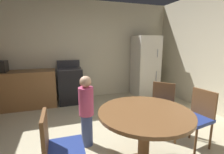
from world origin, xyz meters
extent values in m
cube|color=beige|center=(0.00, 2.82, 1.35)|extent=(5.55, 0.12, 2.70)
cube|color=olive|center=(-1.60, 2.42, 0.45)|extent=(1.75, 0.60, 0.90)
cube|color=black|center=(-0.37, 2.42, 0.45)|extent=(0.60, 0.60, 0.90)
cube|color=#38383D|center=(-0.37, 2.42, 0.91)|extent=(0.60, 0.60, 0.02)
cube|color=#38383D|center=(-0.37, 2.70, 1.01)|extent=(0.60, 0.04, 0.18)
cube|color=silver|center=(1.81, 2.37, 0.88)|extent=(0.68, 0.66, 1.76)
cylinder|color=#B2B2B7|center=(1.99, 2.03, 1.28)|extent=(0.02, 0.02, 0.22)
cylinder|color=#B2B2B7|center=(1.99, 2.03, 0.63)|extent=(0.02, 0.02, 0.30)
cylinder|color=brown|center=(0.29, -0.31, 0.36)|extent=(0.14, 0.14, 0.72)
cylinder|color=brown|center=(0.29, -0.31, 0.74)|extent=(1.12, 1.12, 0.04)
cylinder|color=brown|center=(0.97, 0.09, 0.21)|extent=(0.03, 0.03, 0.43)
cylinder|color=brown|center=(0.73, 0.34, 0.21)|extent=(0.03, 0.03, 0.43)
cylinder|color=brown|center=(1.21, 0.32, 0.21)|extent=(0.03, 0.03, 0.43)
cylinder|color=brown|center=(0.98, 0.57, 0.21)|extent=(0.03, 0.03, 0.43)
cube|color=navy|center=(0.97, 0.33, 0.45)|extent=(0.57, 0.57, 0.05)
cube|color=brown|center=(1.10, 0.45, 0.66)|extent=(0.29, 0.30, 0.42)
cube|color=navy|center=(-0.65, -0.30, 0.45)|extent=(0.41, 0.41, 0.05)
cube|color=brown|center=(-0.83, -0.29, 0.66)|extent=(0.04, 0.38, 0.42)
cylinder|color=brown|center=(1.08, -0.36, 0.21)|extent=(0.03, 0.03, 0.43)
cylinder|color=brown|center=(1.02, -0.02, 0.21)|extent=(0.03, 0.03, 0.43)
cylinder|color=brown|center=(1.41, -0.30, 0.21)|extent=(0.03, 0.03, 0.43)
cylinder|color=brown|center=(1.36, 0.03, 0.21)|extent=(0.03, 0.03, 0.43)
cube|color=navy|center=(1.22, -0.16, 0.45)|extent=(0.46, 0.46, 0.05)
cube|color=brown|center=(1.39, -0.13, 0.66)|extent=(0.10, 0.38, 0.42)
cylinder|color=#3D4C84|center=(-0.29, 0.38, 0.25)|extent=(0.17, 0.17, 0.50)
cylinder|color=#D14C7A|center=(-0.29, 0.38, 0.71)|extent=(0.31, 0.31, 0.42)
sphere|color=#D6A884|center=(-0.29, 0.38, 1.00)|extent=(0.17, 0.17, 0.17)
camera|label=1|loc=(-0.66, -1.93, 1.55)|focal=26.46mm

